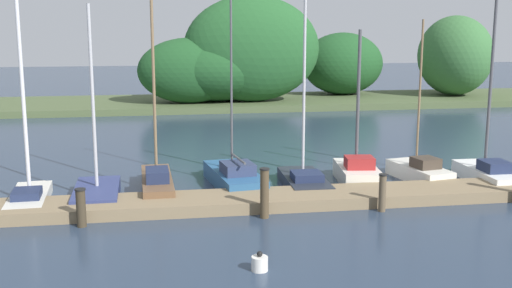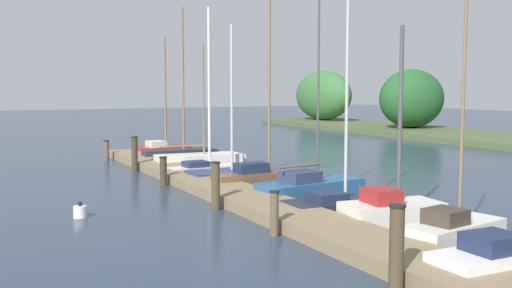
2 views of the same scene
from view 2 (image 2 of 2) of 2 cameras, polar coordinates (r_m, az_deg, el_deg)
dock_pier at (r=20.70m, az=-3.75°, el=-4.15°), size 24.62×1.80×0.35m
sailboat_0 at (r=31.95m, az=-8.79°, el=-0.43°), size 1.55×3.06×6.19m
sailboat_1 at (r=29.43m, az=-7.08°, el=-0.81°), size 1.19×3.77×7.44m
sailboat_2 at (r=27.33m, az=-5.21°, el=-1.51°), size 1.67×4.22×5.54m
sailboat_3 at (r=24.90m, az=-4.74°, el=-1.99°), size 1.25×3.45×6.87m
sailboat_4 at (r=23.17m, az=-2.48°, el=-2.78°), size 1.39×3.26×5.99m
sailboat_5 at (r=21.75m, az=0.86°, el=-3.05°), size 1.05×4.05×6.87m
sailboat_6 at (r=19.80m, az=5.48°, el=-4.04°), size 1.80×4.08×7.08m
sailboat_7 at (r=17.63m, az=8.11°, el=-5.41°), size 1.37×3.49×6.83m
sailboat_8 at (r=16.29m, az=13.05°, el=-6.07°), size 1.57×2.92×5.22m
sailboat_9 at (r=14.67m, az=18.52°, el=-7.72°), size 1.53×3.02×5.55m
sailboat_10 at (r=12.69m, az=23.05°, el=-9.66°), size 1.16×3.41×7.05m
mooring_piling_0 at (r=30.50m, az=-14.08°, el=-0.57°), size 0.29×0.29×1.00m
mooring_piling_1 at (r=26.29m, az=-11.51°, el=-0.91°), size 0.31×0.31×1.50m
mooring_piling_2 at (r=22.38m, az=-8.84°, el=-2.54°), size 0.29×0.29×1.06m
mooring_piling_3 at (r=17.69m, az=-3.87°, el=-4.00°), size 0.28×0.28×1.44m
mooring_piling_4 at (r=14.64m, az=1.76°, el=-6.61°), size 0.24×0.24×1.12m
mooring_piling_5 at (r=11.02m, az=13.27°, el=-9.63°), size 0.31×0.31×1.57m
channel_buoy_0 at (r=17.46m, az=-16.44°, el=-6.18°), size 0.37×0.37×0.46m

